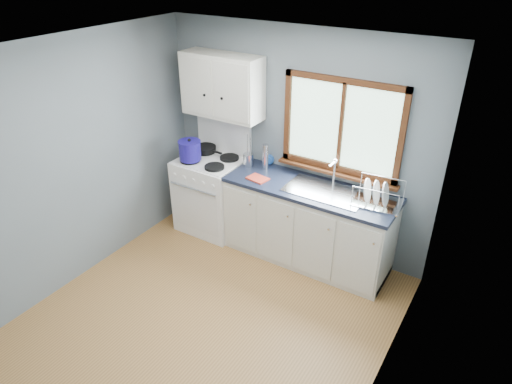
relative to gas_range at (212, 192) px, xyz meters
The scene contains 18 objects.
floor 1.82m from the gas_range, 57.18° to the right, with size 3.20×3.60×0.02m, color #9D6D39.
ceiling 2.67m from the gas_range, 57.18° to the right, with size 3.20×3.60×0.02m, color white.
wall_back 1.26m from the gas_range, 19.54° to the left, with size 3.20×0.02×2.50m, color slate.
wall_left 1.78m from the gas_range, 114.14° to the right, with size 0.02×3.60×2.50m, color slate.
wall_right 3.05m from the gas_range, 29.91° to the right, with size 0.02×3.60×2.50m, color slate.
gas_range is the anchor object (origin of this frame).
base_cabinets 1.31m from the gas_range, ahead, with size 1.85×0.60×0.88m.
countertop 1.37m from the gas_range, ahead, with size 1.89×0.64×0.04m, color black.
sink 1.53m from the gas_range, ahead, with size 0.84×0.46×0.44m.
window 1.81m from the gas_range, 11.37° to the left, with size 1.36×0.10×1.03m.
upper_cabinets 1.32m from the gas_range, 56.70° to the left, with size 0.95×0.35×0.70m.
skillet 0.54m from the gas_range, 142.10° to the left, with size 0.42×0.29×0.05m.
stockpot 0.63m from the gas_range, 136.65° to the right, with size 0.34×0.34×0.26m.
utensil_crock 0.70m from the gas_range, 15.17° to the left, with size 0.13×0.13×0.38m.
thermos 0.90m from the gas_range, 13.20° to the left, with size 0.07×0.07×0.30m, color silver.
soap_bottle 0.90m from the gas_range, 21.57° to the left, with size 0.11×0.11×0.28m, color #255BB3.
dish_towel 0.86m from the gas_range, ahead, with size 0.22×0.16×0.02m, color red.
dish_rack 2.07m from the gas_range, ahead, with size 0.50×0.40×0.24m.
Camera 1 is at (2.13, -2.43, 3.20)m, focal length 32.00 mm.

